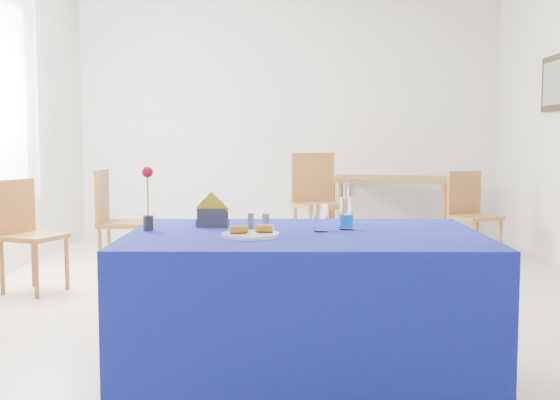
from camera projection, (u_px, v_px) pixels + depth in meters
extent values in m
plane|color=#C3B3A1|center=(292.00, 304.00, 5.05)|extent=(7.00, 7.00, 0.00)
plane|color=silver|center=(289.00, 121.00, 8.42)|extent=(5.00, 0.00, 5.00)
plane|color=silver|center=(310.00, 34.00, 1.44)|extent=(5.00, 0.00, 5.00)
cube|color=black|center=(557.00, 83.00, 6.48)|extent=(0.06, 0.64, 0.52)
cube|color=#998C66|center=(555.00, 83.00, 6.48)|extent=(0.02, 0.52, 0.40)
cylinder|color=white|center=(250.00, 235.00, 3.05)|extent=(0.25, 0.25, 0.01)
cylinder|color=white|center=(321.00, 217.00, 3.22)|extent=(0.07, 0.07, 0.13)
cylinder|color=slate|center=(266.00, 223.00, 3.20)|extent=(0.03, 0.03, 0.08)
cylinder|color=#5C5C60|center=(251.00, 222.00, 3.22)|extent=(0.03, 0.03, 0.08)
cube|color=#0F1E91|center=(304.00, 314.00, 3.22)|extent=(1.60, 1.10, 0.76)
cylinder|color=silver|center=(346.00, 213.00, 3.29)|extent=(0.06, 0.06, 0.15)
cylinder|color=blue|center=(346.00, 221.00, 3.30)|extent=(0.07, 0.07, 0.06)
cylinder|color=white|center=(346.00, 192.00, 3.28)|extent=(0.03, 0.03, 0.05)
cylinder|color=white|center=(346.00, 185.00, 3.28)|extent=(0.03, 0.03, 0.01)
cube|color=#38383D|center=(213.00, 223.00, 3.39)|extent=(0.16, 0.08, 0.03)
cube|color=#333337|center=(211.00, 218.00, 3.37)|extent=(0.14, 0.02, 0.09)
cube|color=#323237|center=(214.00, 217.00, 3.42)|extent=(0.14, 0.02, 0.09)
cube|color=gold|center=(212.00, 208.00, 3.39)|extent=(0.16, 0.02, 0.16)
cylinder|color=#242429|center=(148.00, 223.00, 3.26)|extent=(0.05, 0.05, 0.07)
cylinder|color=#1C691A|center=(148.00, 198.00, 3.25)|extent=(0.01, 0.01, 0.22)
sphere|color=#AD0B1A|center=(147.00, 172.00, 3.24)|extent=(0.05, 0.05, 0.05)
cube|color=brown|center=(390.00, 179.00, 7.90)|extent=(1.48, 1.12, 0.05)
cylinder|color=brown|center=(332.00, 214.00, 7.72)|extent=(0.06, 0.06, 0.71)
cylinder|color=#98642C|center=(444.00, 217.00, 7.46)|extent=(0.06, 0.06, 0.71)
cylinder|color=brown|center=(341.00, 208.00, 8.40)|extent=(0.06, 0.06, 0.71)
cylinder|color=brown|center=(444.00, 210.00, 8.14)|extent=(0.06, 0.06, 0.71)
cylinder|color=#995A2C|center=(310.00, 235.00, 6.81)|extent=(0.04, 0.04, 0.50)
cylinder|color=#995A2C|center=(347.00, 233.00, 6.95)|extent=(0.04, 0.04, 0.50)
cylinder|color=#995A2C|center=(295.00, 230.00, 7.18)|extent=(0.04, 0.04, 0.50)
cylinder|color=#995A2C|center=(330.00, 229.00, 7.33)|extent=(0.04, 0.04, 0.50)
cube|color=#995A2C|center=(321.00, 205.00, 7.04)|extent=(0.61, 0.61, 0.04)
cube|color=#995A2C|center=(312.00, 177.00, 7.22)|extent=(0.45, 0.21, 0.51)
cylinder|color=#995A2C|center=(473.00, 244.00, 6.55)|extent=(0.03, 0.03, 0.42)
cylinder|color=#995A2C|center=(500.00, 241.00, 6.68)|extent=(0.03, 0.03, 0.42)
cylinder|color=#995A2C|center=(450.00, 239.00, 6.85)|extent=(0.03, 0.03, 0.42)
cylinder|color=#995A2C|center=(477.00, 237.00, 6.99)|extent=(0.03, 0.03, 0.42)
cube|color=#995A2C|center=(475.00, 217.00, 6.75)|extent=(0.52, 0.52, 0.04)
cube|color=#995A2C|center=(464.00, 193.00, 6.89)|extent=(0.37, 0.20, 0.43)
cylinder|color=#995A2C|center=(37.00, 271.00, 5.19)|extent=(0.03, 0.03, 0.42)
cylinder|color=#995A2C|center=(67.00, 264.00, 5.49)|extent=(0.03, 0.03, 0.42)
cylinder|color=#995A2C|center=(2.00, 268.00, 5.32)|extent=(0.03, 0.03, 0.42)
cylinder|color=#995A2C|center=(34.00, 261.00, 5.62)|extent=(0.03, 0.03, 0.42)
cube|color=#995A2C|center=(34.00, 237.00, 5.39)|extent=(0.51, 0.51, 0.04)
cube|color=#995A2C|center=(15.00, 207.00, 5.43)|extent=(0.18, 0.37, 0.43)
cylinder|color=#995A2C|center=(143.00, 254.00, 5.87)|extent=(0.04, 0.04, 0.44)
cylinder|color=#995A2C|center=(149.00, 248.00, 6.22)|extent=(0.04, 0.04, 0.44)
cylinder|color=#995A2C|center=(100.00, 254.00, 5.86)|extent=(0.04, 0.04, 0.44)
cylinder|color=#995A2C|center=(109.00, 248.00, 6.21)|extent=(0.04, 0.04, 0.44)
cube|color=#995A2C|center=(125.00, 224.00, 6.02)|extent=(0.43, 0.43, 0.04)
cube|color=#995A2C|center=(102.00, 196.00, 5.99)|extent=(0.06, 0.41, 0.45)
cylinder|color=gold|center=(238.00, 229.00, 3.04)|extent=(0.09, 0.06, 0.04)
cylinder|color=beige|center=(247.00, 229.00, 3.05)|extent=(0.01, 0.03, 0.03)
cylinder|color=gold|center=(264.00, 228.00, 3.07)|extent=(0.09, 0.06, 0.04)
cylinder|color=beige|center=(273.00, 229.00, 3.06)|extent=(0.01, 0.03, 0.03)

